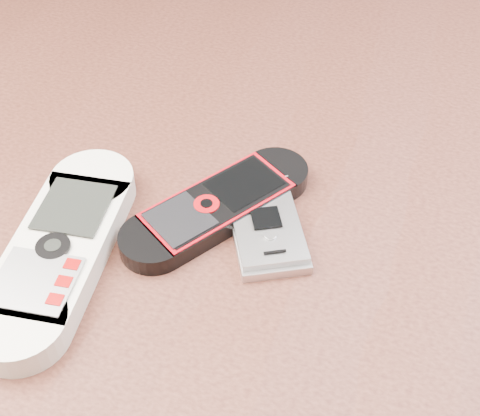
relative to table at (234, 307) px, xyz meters
name	(u,v)px	position (x,y,z in m)	size (l,w,h in m)	color
table	(234,307)	(0.00, 0.00, 0.00)	(1.20, 0.80, 0.75)	black
nokia_white	(60,248)	(-0.09, -0.07, 0.12)	(0.06, 0.18, 0.02)	white
nokia_black_red	(218,206)	(-0.01, 0.00, 0.11)	(0.05, 0.15, 0.02)	black
motorola_razr	(266,227)	(0.03, -0.01, 0.11)	(0.05, 0.09, 0.01)	silver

